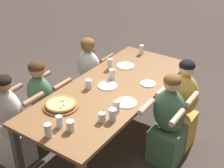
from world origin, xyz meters
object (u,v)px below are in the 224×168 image
empty_plate_c (107,86)px  drinking_glass_h (110,65)px  drinking_glass_i (117,106)px  diner_near_center (167,125)px  diner_far_midright (89,77)px  diner_far_left (12,125)px  drinking_glass_b (89,85)px  drinking_glass_f (141,50)px  empty_plate_b (148,84)px  drinking_glass_g (48,131)px  diner_near_midright (181,108)px  diner_far_midleft (42,107)px  pizza_board_main (61,105)px  drinking_glass_c (70,126)px  drinking_glass_d (112,75)px  empty_plate_a (125,66)px  drinking_glass_a (113,115)px  drinking_glass_e (59,122)px  cocktail_glass_blue (102,118)px  empty_plate_d (126,103)px

empty_plate_c → drinking_glass_h: size_ratio=1.63×
drinking_glass_i → diner_near_center: diner_near_center is taller
diner_far_midright → diner_far_left: bearing=-90.0°
drinking_glass_b → drinking_glass_f: bearing=-1.1°
empty_plate_b → drinking_glass_g: 1.40m
diner_near_midright → diner_far_midleft: diner_near_midright is taller
pizza_board_main → empty_plate_b: bearing=-29.3°
diner_far_midright → pizza_board_main: bearing=-66.1°
drinking_glass_c → drinking_glass_d: (1.05, 0.24, 0.00)m
drinking_glass_d → diner_far_left: diner_far_left is taller
pizza_board_main → drinking_glass_h: 1.02m
diner_near_midright → diner_far_midright: bearing=-1.9°
empty_plate_c → diner_near_midright: 0.92m
empty_plate_b → diner_far_left: bearing=140.5°
empty_plate_b → drinking_glass_d: size_ratio=1.38×
drinking_glass_g → diner_near_center: bearing=-32.4°
empty_plate_a → drinking_glass_f: drinking_glass_f is taller
drinking_glass_i → diner_near_midright: (0.80, -0.40, -0.32)m
drinking_glass_a → drinking_glass_g: drinking_glass_g is taller
drinking_glass_e → diner_far_left: size_ratio=0.11×
drinking_glass_b → drinking_glass_g: size_ratio=0.81×
empty_plate_c → diner_far_midleft: diner_far_midleft is taller
pizza_board_main → drinking_glass_e: (-0.26, -0.22, 0.03)m
drinking_glass_d → diner_far_left: bearing=151.6°
drinking_glass_a → diner_far_midright: 1.49m
drinking_glass_a → drinking_glass_i: size_ratio=0.98×
drinking_glass_g → diner_near_center: size_ratio=0.12×
drinking_glass_d → drinking_glass_c: bearing=-167.1°
drinking_glass_c → diner_far_midleft: (0.41, 0.83, -0.32)m
empty_plate_b → drinking_glass_c: size_ratio=1.74×
drinking_glass_e → drinking_glass_i: size_ratio=0.96×
empty_plate_c → drinking_glass_f: size_ratio=1.73×
drinking_glass_b → drinking_glass_f: (1.20, -0.02, 0.01)m
cocktail_glass_blue → diner_far_midright: bearing=42.9°
drinking_glass_e → drinking_glass_g: (-0.16, -0.01, 0.01)m
pizza_board_main → drinking_glass_g: 0.49m
drinking_glass_a → drinking_glass_h: 1.12m
diner_far_midleft → drinking_glass_a: bearing=-3.0°
empty_plate_d → drinking_glass_f: size_ratio=1.77×
drinking_glass_g → diner_far_left: size_ratio=0.12×
diner_far_left → diner_near_center: diner_near_center is taller
drinking_glass_f → drinking_glass_i: drinking_glass_f is taller
drinking_glass_a → drinking_glass_d: drinking_glass_d is taller
drinking_glass_e → diner_far_midleft: 0.89m
diner_far_left → empty_plate_c: bearing=54.9°
drinking_glass_c → drinking_glass_g: drinking_glass_g is taller
drinking_glass_a → diner_far_midright: bearing=47.1°
pizza_board_main → cocktail_glass_blue: size_ratio=3.16×
empty_plate_c → diner_far_left: 1.15m
empty_plate_b → diner_far_midleft: size_ratio=0.16×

